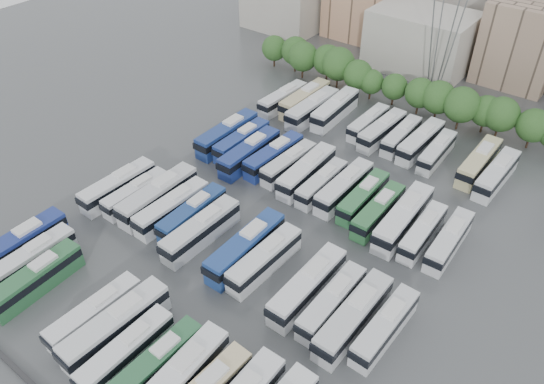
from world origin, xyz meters
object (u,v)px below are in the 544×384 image
Objects in this scene: bus_r0_s8 at (157,363)px; bus_r1_s5 at (201,230)px; bus_r0_s7 at (126,351)px; bus_r2_s8 at (344,187)px; bus_r2_s5 at (289,163)px; bus_r1_s8 at (265,259)px; bus_r0_s6 at (116,325)px; bus_r3_s9 at (421,141)px; bus_r2_s11 at (403,218)px; bus_r2_s12 at (423,232)px; bus_r2_s6 at (307,171)px; bus_r3_s3 at (312,108)px; bus_r1_s2 at (158,195)px; bus_r2_s3 at (250,153)px; bus_r0_s2 at (36,279)px; bus_r2_s10 at (378,211)px; bus_r0_s1 at (31,259)px; bus_r3_s7 at (382,130)px; bus_r2_s4 at (274,156)px; bus_r3_s8 at (401,136)px; bus_r0_s0 at (20,244)px; bus_r2_s9 at (363,197)px; bus_r3_s6 at (368,123)px; bus_r2_s2 at (242,141)px; bus_r3_s2 at (305,99)px; bus_r0_s5 at (95,314)px; bus_r1_s4 at (192,214)px; bus_r1_s10 at (308,286)px; bus_r1_s3 at (172,208)px; bus_r3_s10 at (437,152)px; bus_r3_s13 at (497,174)px; bus_r3_s4 at (335,109)px; bus_r1_s1 at (136,193)px; bus_r0_s9 at (178,379)px; bus_r1_s11 at (332,302)px; bus_r2_s13 at (449,240)px; bus_r1_s13 at (385,327)px; bus_r1_s7 at (246,247)px; bus_r3_s12 at (479,162)px; bus_r1_s0 at (118,186)px.

bus_r1_s5 reaches higher than bus_r0_s8.
bus_r0_s7 is 37.87m from bus_r2_s8.
bus_r1_s8 is at bearing -59.52° from bus_r2_s5.
bus_r0_s6 is 1.08× the size of bus_r3_s9.
bus_r2_s11 is 3.24m from bus_r2_s12.
bus_r3_s3 reaches higher than bus_r2_s6.
bus_r1_s2 is 16.75m from bus_r2_s3.
bus_r0_s2 is 44.54m from bus_r2_s10.
bus_r0_s1 is 57.18m from bus_r3_s7.
bus_r2_s4 reaches higher than bus_r0_s8.
bus_r3_s8 is 0.90× the size of bus_r3_s9.
bus_r0_s6 is 53.39m from bus_r3_s3.
bus_r2_s12 is at bearing -7.13° from bus_r2_s8.
bus_r1_s2 reaches higher than bus_r3_s8.
bus_r0_s0 is 1.04× the size of bus_r2_s8.
bus_r2_s9 is 21.01m from bus_r3_s6.
bus_r3_s7 is (16.64, 16.99, 0.01)m from bus_r2_s2.
bus_r3_s2 reaches higher than bus_r0_s2.
bus_r2_s6 is at bearing 86.46° from bus_r0_s5.
bus_r2_s8 is (26.40, 35.53, -0.07)m from bus_r0_s0.
bus_r1_s4 is 0.92× the size of bus_r1_s10.
bus_r1_s3 is 40.13m from bus_r3_s8.
bus_r3_s13 is (9.74, -0.55, 0.19)m from bus_r3_s10.
bus_r2_s6 is at bearing -73.07° from bus_r3_s4.
bus_r3_s8 reaches higher than bus_r1_s1.
bus_r0_s9 reaches higher than bus_r1_s8.
bus_r0_s7 is 0.90× the size of bus_r2_s3.
bus_r1_s2 is at bearing -128.75° from bus_r3_s10.
bus_r1_s10 is at bearing -112.70° from bus_r2_s12.
bus_r3_s2 is (-23.03, 55.11, -0.01)m from bus_r0_s9.
bus_r2_s3 is at bearing -122.07° from bus_r3_s7.
bus_r1_s2 reaches higher than bus_r2_s3.
bus_r3_s8 is (3.43, 55.79, -0.09)m from bus_r0_s7.
bus_r1_s11 is 1.06× the size of bus_r3_s10.
bus_r3_s6 is at bearing 179.98° from bus_r3_s9.
bus_r2_s13 is 20.96m from bus_r3_s10.
bus_r0_s9 is at bearing -76.85° from bus_r2_s6.
bus_r1_s13 is at bearing -92.07° from bus_r2_s13.
bus_r1_s1 is (3.26, 16.30, -0.30)m from bus_r0_s0.
bus_r3_s12 is (16.49, 36.58, -0.11)m from bus_r1_s7.
bus_r0_s6 is 1.20× the size of bus_r2_s12.
bus_r1_s4 is 1.07× the size of bus_r3_s10.
bus_r1_s0 reaches higher than bus_r0_s5.
bus_r3_s8 is (10.11, 17.94, -0.05)m from bus_r2_s5.
bus_r1_s8 is 36.86m from bus_r3_s9.
bus_r3_s3 is (3.32, 15.65, 0.19)m from bus_r2_s2.
bus_r0_s5 is 53.18m from bus_r3_s3.
bus_r0_s1 is at bearing -153.31° from bus_r1_s11.
bus_r2_s8 is (3.33, 37.72, 0.12)m from bus_r0_s7.
bus_r1_s3 is 0.96× the size of bus_r1_s10.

